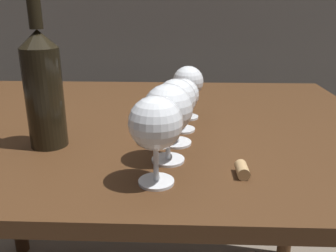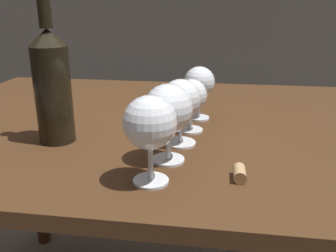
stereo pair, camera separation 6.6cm
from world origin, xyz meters
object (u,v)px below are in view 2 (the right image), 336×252
Objects in this scene: wine_glass_pinot at (168,110)px; wine_bottle at (52,84)px; wine_glass_port at (181,101)px; wine_glass_merlot at (191,97)px; wine_glass_amber at (150,124)px; cork at (239,173)px; wine_glass_white at (199,83)px.

wine_bottle reaches higher than wine_glass_pinot.
wine_glass_merlot is (0.01, 0.08, -0.01)m from wine_glass_port.
wine_glass_amber is 1.00× the size of wine_glass_pinot.
wine_glass_pinot is 0.18m from wine_glass_merlot.
cork is (0.13, -0.06, -0.09)m from wine_glass_pinot.
wine_glass_white is at bearing 81.46° from wine_glass_pinot.
wine_glass_port reaches higher than cork.
wine_glass_amber is 1.07× the size of wine_glass_port.
wine_glass_merlot is at bearing 20.01° from wine_bottle.
wine_glass_white is 3.25× the size of cork.
wine_glass_merlot is at bearing 114.37° from cork.
wine_glass_port reaches higher than wine_glass_merlot.
wine_glass_pinot is 0.17m from cork.
wine_glass_white is (0.03, 0.18, -0.00)m from wine_glass_port.
wine_glass_amber reaches higher than wine_glass_port.
wine_glass_pinot is 0.27m from wine_bottle.
cork is at bearing -74.31° from wine_glass_white.
wine_bottle is at bearing -146.05° from wine_glass_white.
wine_bottle reaches higher than wine_glass_port.
wine_bottle is at bearing 146.12° from wine_glass_amber.
wine_glass_merlot is 0.30m from wine_bottle.
cork is (0.15, 0.03, -0.09)m from wine_glass_amber.
wine_glass_merlot is 0.26m from cork.
wine_glass_merlot is at bearing -97.53° from wine_glass_white.
cork is (0.12, -0.15, -0.08)m from wine_glass_port.
wine_bottle is at bearing -176.13° from wine_glass_port.
wine_glass_pinot is at bearing -99.10° from wine_glass_merlot.
wine_glass_port is 0.09m from wine_glass_merlot.
wine_bottle is (-0.24, 0.16, 0.02)m from wine_glass_amber.
cork is (0.39, -0.13, -0.12)m from wine_bottle.
wine_glass_merlot is (0.04, 0.26, -0.02)m from wine_glass_amber.
wine_glass_amber reaches higher than wine_glass_white.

